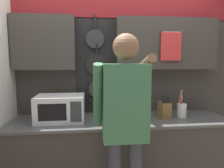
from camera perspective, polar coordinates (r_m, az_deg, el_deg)
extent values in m
cube|color=#38332D|center=(2.48, 2.51, -20.17)|extent=(2.43, 0.60, 0.86)
cube|color=#4C4C4C|center=(2.31, 2.57, -10.27)|extent=(2.46, 0.63, 0.03)
cube|color=#38332D|center=(2.55, 1.52, -1.70)|extent=(3.03, 0.04, 2.35)
cube|color=maroon|center=(2.58, 1.69, 21.48)|extent=(2.99, 0.02, 0.29)
cube|color=#38332D|center=(2.47, -18.85, 11.08)|extent=(0.70, 0.16, 0.62)
cube|color=#38332D|center=(2.59, 15.33, 10.99)|extent=(1.24, 0.16, 0.62)
cube|color=black|center=(2.48, -4.59, 5.23)|extent=(0.49, 0.01, 1.11)
cylinder|color=#2D2D33|center=(2.46, -4.87, 12.74)|extent=(0.23, 0.02, 0.23)
cube|color=black|center=(2.48, -4.92, 17.24)|extent=(0.02, 0.02, 0.17)
cylinder|color=black|center=(2.45, -4.39, 5.44)|extent=(0.26, 0.02, 0.26)
cube|color=black|center=(2.45, -4.43, 10.03)|extent=(0.02, 0.02, 0.13)
cylinder|color=#2D2D33|center=(2.48, -4.09, -1.45)|extent=(0.23, 0.02, 0.23)
cube|color=black|center=(2.45, -4.12, 2.82)|extent=(0.02, 0.02, 0.14)
cylinder|color=black|center=(2.48, -6.37, -1.96)|extent=(0.01, 0.01, 0.21)
ellipsoid|color=black|center=(2.50, -6.33, -4.68)|extent=(0.06, 0.01, 0.05)
cylinder|color=silver|center=(2.48, -4.50, -2.24)|extent=(0.01, 0.01, 0.23)
ellipsoid|color=silver|center=(2.50, -4.48, -5.12)|extent=(0.04, 0.01, 0.03)
cylinder|color=silver|center=(2.48, -2.65, -1.54)|extent=(0.01, 0.01, 0.17)
ellipsoid|color=silver|center=(2.50, -2.64, -3.78)|extent=(0.04, 0.01, 0.04)
cube|color=white|center=(2.51, 16.65, 10.37)|extent=(0.21, 0.02, 0.33)
cube|color=red|center=(2.49, 16.48, 10.24)|extent=(0.25, 0.02, 0.33)
cube|color=silver|center=(2.27, -14.50, -6.67)|extent=(0.51, 0.35, 0.28)
cube|color=black|center=(2.11, -16.71, -7.76)|extent=(0.28, 0.01, 0.18)
cube|color=#333338|center=(2.08, -10.26, -7.79)|extent=(0.11, 0.01, 0.21)
cube|color=brown|center=(2.42, 14.71, -7.18)|extent=(0.12, 0.16, 0.18)
cylinder|color=black|center=(2.34, 14.23, -4.50)|extent=(0.02, 0.03, 0.07)
cylinder|color=black|center=(2.35, 14.52, -4.36)|extent=(0.02, 0.03, 0.08)
cylinder|color=black|center=(2.35, 14.81, -4.38)|extent=(0.02, 0.03, 0.08)
cylinder|color=black|center=(2.36, 15.09, -4.36)|extent=(0.02, 0.04, 0.08)
cylinder|color=black|center=(2.36, 15.37, -4.49)|extent=(0.02, 0.03, 0.07)
cylinder|color=black|center=(2.37, 15.66, -4.33)|extent=(0.02, 0.04, 0.08)
cylinder|color=black|center=(2.37, 15.94, -4.48)|extent=(0.02, 0.03, 0.07)
cylinder|color=white|center=(2.50, 19.23, -7.11)|extent=(0.11, 0.11, 0.16)
cylinder|color=tan|center=(2.48, 19.13, -5.41)|extent=(0.05, 0.02, 0.18)
cylinder|color=tan|center=(2.47, 18.75, -4.55)|extent=(0.06, 0.02, 0.26)
cylinder|color=silver|center=(2.48, 19.16, -5.25)|extent=(0.02, 0.04, 0.20)
cylinder|color=red|center=(2.46, 19.25, -5.32)|extent=(0.05, 0.02, 0.20)
cube|color=#3D704C|center=(1.70, 3.83, -5.29)|extent=(0.38, 0.22, 0.65)
sphere|color=brown|center=(1.67, 3.96, 10.57)|extent=(0.22, 0.22, 0.22)
cylinder|color=#3D704C|center=(1.71, -4.04, -3.42)|extent=(0.08, 0.27, 0.58)
cylinder|color=brown|center=(1.99, 9.04, 5.32)|extent=(0.08, 0.58, 0.22)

